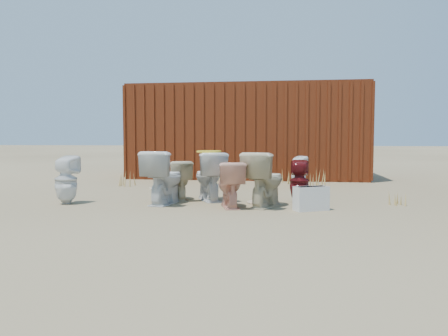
# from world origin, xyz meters

# --- Properties ---
(ground) EXTENTS (100.00, 100.00, 0.00)m
(ground) POSITION_xyz_m (0.00, 0.00, 0.00)
(ground) COLOR brown
(ground) RESTS_ON ground
(shipping_container) EXTENTS (6.00, 2.40, 2.40)m
(shipping_container) POSITION_xyz_m (0.00, 5.20, 1.20)
(shipping_container) COLOR #4F1C0D
(shipping_container) RESTS_ON ground
(toilet_front_pink) EXTENTS (0.56, 0.76, 0.69)m
(toilet_front_pink) POSITION_xyz_m (0.18, -0.04, 0.35)
(toilet_front_pink) COLOR #E8A186
(toilet_front_pink) RESTS_ON ground
(toilet_front_c) EXTENTS (0.62, 0.90, 0.84)m
(toilet_front_c) POSITION_xyz_m (-0.90, 0.16, 0.42)
(toilet_front_c) COLOR silver
(toilet_front_c) RESTS_ON ground
(toilet_front_maroon) EXTENTS (0.33, 0.33, 0.69)m
(toilet_front_maroon) POSITION_xyz_m (1.23, 0.59, 0.34)
(toilet_front_maroon) COLOR #5B0F12
(toilet_front_maroon) RESTS_ON ground
(toilet_back_a) EXTENTS (0.38, 0.38, 0.77)m
(toilet_back_a) POSITION_xyz_m (-2.43, -0.06, 0.38)
(toilet_back_a) COLOR white
(toilet_back_a) RESTS_ON ground
(toilet_back_beige_left) EXTENTS (0.60, 0.75, 0.67)m
(toilet_back_beige_left) POSITION_xyz_m (-0.77, 0.63, 0.33)
(toilet_back_beige_left) COLOR beige
(toilet_back_beige_left) RESTS_ON ground
(toilet_back_beige_right) EXTENTS (0.72, 0.93, 0.84)m
(toilet_back_beige_right) POSITION_xyz_m (0.70, 0.10, 0.42)
(toilet_back_beige_right) COLOR beige
(toilet_back_beige_right) RESTS_ON ground
(toilet_back_yellowlid) EXTENTS (0.74, 0.91, 0.81)m
(toilet_back_yellowlid) POSITION_xyz_m (-0.26, 0.64, 0.40)
(toilet_back_yellowlid) COLOR white
(toilet_back_yellowlid) RESTS_ON ground
(toilet_back_e) EXTENTS (0.41, 0.41, 0.67)m
(toilet_back_e) POSITION_xyz_m (1.28, 2.58, 0.34)
(toilet_back_e) COLOR white
(toilet_back_e) RESTS_ON ground
(yellow_lid) EXTENTS (0.41, 0.51, 0.02)m
(yellow_lid) POSITION_xyz_m (-0.26, 0.64, 0.82)
(yellow_lid) COLOR yellow
(yellow_lid) RESTS_ON toilet_back_yellowlid
(loose_tank) EXTENTS (0.53, 0.41, 0.35)m
(loose_tank) POSITION_xyz_m (1.38, -0.16, 0.17)
(loose_tank) COLOR silver
(loose_tank) RESTS_ON ground
(loose_lid_near) EXTENTS (0.51, 0.58, 0.02)m
(loose_lid_near) POSITION_xyz_m (0.59, 0.47, 0.01)
(loose_lid_near) COLOR tan
(loose_lid_near) RESTS_ON ground
(loose_lid_far) EXTENTS (0.43, 0.52, 0.02)m
(loose_lid_far) POSITION_xyz_m (-1.59, 2.11, 0.01)
(loose_lid_far) COLOR #BDAD89
(loose_lid_far) RESTS_ON ground
(weed_clump_a) EXTENTS (0.36, 0.36, 0.32)m
(weed_clump_a) POSITION_xyz_m (-2.37, 2.59, 0.16)
(weed_clump_a) COLOR #B39247
(weed_clump_a) RESTS_ON ground
(weed_clump_b) EXTENTS (0.32, 0.32, 0.31)m
(weed_clump_b) POSITION_xyz_m (0.43, 2.59, 0.15)
(weed_clump_b) COLOR #B39247
(weed_clump_b) RESTS_ON ground
(weed_clump_c) EXTENTS (0.36, 0.36, 0.36)m
(weed_clump_c) POSITION_xyz_m (1.71, 3.02, 0.18)
(weed_clump_c) COLOR #B39247
(weed_clump_c) RESTS_ON ground
(weed_clump_d) EXTENTS (0.30, 0.30, 0.26)m
(weed_clump_d) POSITION_xyz_m (-0.59, 3.42, 0.13)
(weed_clump_d) COLOR #B39247
(weed_clump_d) RESTS_ON ground
(weed_clump_e) EXTENTS (0.34, 0.34, 0.32)m
(weed_clump_e) POSITION_xyz_m (1.04, 3.50, 0.16)
(weed_clump_e) COLOR #B39247
(weed_clump_e) RESTS_ON ground
(weed_clump_f) EXTENTS (0.28, 0.28, 0.21)m
(weed_clump_f) POSITION_xyz_m (2.74, 0.58, 0.10)
(weed_clump_f) COLOR #B39247
(weed_clump_f) RESTS_ON ground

